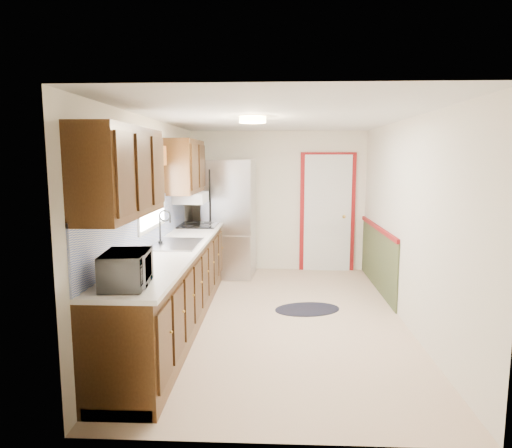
{
  "coord_description": "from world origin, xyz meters",
  "views": [
    {
      "loc": [
        -0.03,
        -5.38,
        1.94
      ],
      "look_at": [
        -0.27,
        0.08,
        1.15
      ],
      "focal_mm": 32.0,
      "sensor_mm": 36.0,
      "label": 1
    }
  ],
  "objects": [
    {
      "name": "room_shell",
      "position": [
        0.0,
        0.0,
        1.2
      ],
      "size": [
        3.2,
        5.2,
        2.52
      ],
      "color": "beige",
      "rests_on": "ground"
    },
    {
      "name": "kitchen_run",
      "position": [
        -1.24,
        -0.29,
        0.81
      ],
      "size": [
        0.63,
        4.0,
        2.2
      ],
      "color": "#341D0B",
      "rests_on": "ground"
    },
    {
      "name": "ceiling_fixture",
      "position": [
        -0.3,
        -0.2,
        2.36
      ],
      "size": [
        0.3,
        0.3,
        0.06
      ],
      "primitive_type": "cylinder",
      "color": "#FFD88C",
      "rests_on": "room_shell"
    },
    {
      "name": "cooktop",
      "position": [
        -1.19,
        1.33,
        0.95
      ],
      "size": [
        0.55,
        0.66,
        0.02
      ],
      "primitive_type": "cube",
      "color": "black",
      "rests_on": "kitchen_run"
    },
    {
      "name": "microwave",
      "position": [
        -1.2,
        -1.95,
        1.11
      ],
      "size": [
        0.33,
        0.52,
        0.34
      ],
      "primitive_type": "imported",
      "rotation": [
        0.0,
        0.0,
        1.68
      ],
      "color": "white",
      "rests_on": "kitchen_run"
    },
    {
      "name": "rug",
      "position": [
        0.38,
        0.32,
        0.01
      ],
      "size": [
        0.95,
        0.72,
        0.01
      ],
      "primitive_type": "ellipsoid",
      "rotation": [
        0.0,
        0.0,
        0.23
      ],
      "color": "black",
      "rests_on": "ground"
    },
    {
      "name": "back_wall_trim",
      "position": [
        0.99,
        2.21,
        0.89
      ],
      "size": [
        1.12,
        2.3,
        2.08
      ],
      "color": "maroon",
      "rests_on": "ground"
    },
    {
      "name": "refrigerator",
      "position": [
        -0.8,
        2.05,
        0.96
      ],
      "size": [
        0.85,
        0.82,
        1.91
      ],
      "rotation": [
        0.0,
        0.0,
        -0.07
      ],
      "color": "#B7B7BC",
      "rests_on": "ground"
    }
  ]
}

